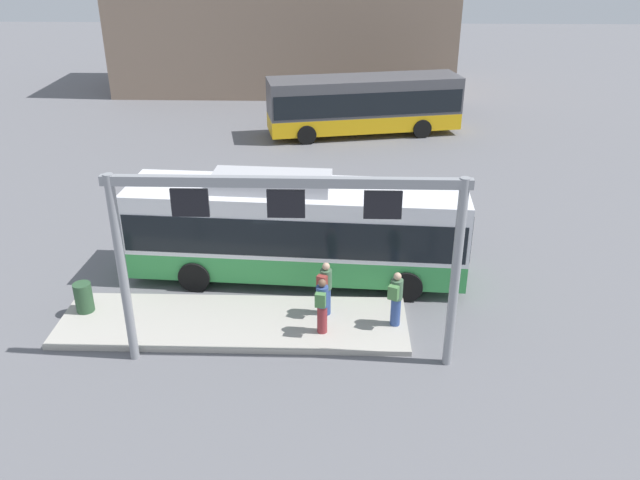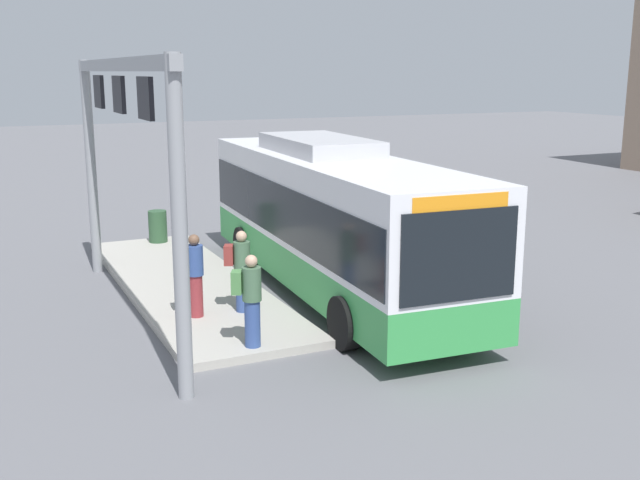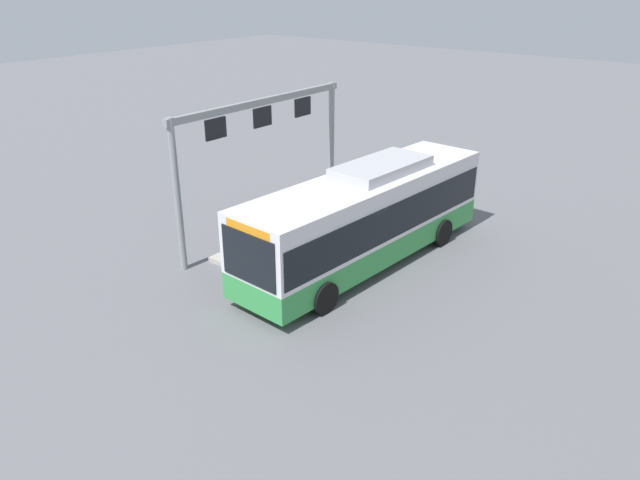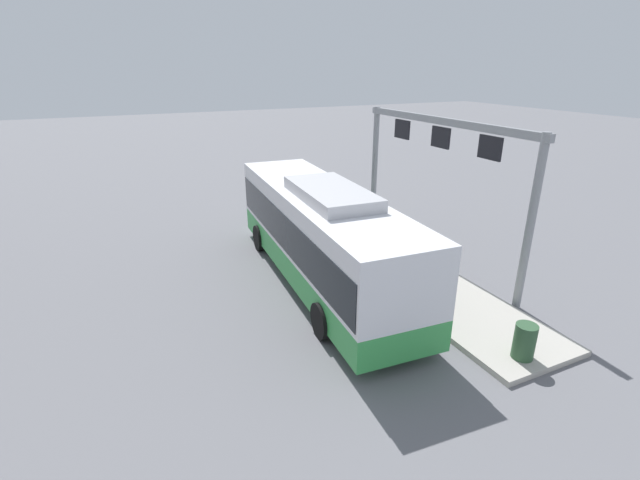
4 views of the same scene
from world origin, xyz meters
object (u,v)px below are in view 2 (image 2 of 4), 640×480
Objects in this scene: trash_bin at (158,226)px; person_waiting_mid at (241,269)px; person_waiting_near at (193,273)px; person_boarding at (250,298)px; bus_main at (332,214)px.

person_waiting_mid is at bearing 0.18° from trash_bin.
person_boarding is at bearing -68.45° from person_waiting_near.
bus_main is 4.31m from person_boarding.
person_waiting_mid is 1.86× the size of trash_bin.
bus_main is at bearing 45.82° from person_waiting_mid.
trash_bin is at bearing -153.74° from bus_main.
bus_main is at bearing 69.63° from person_boarding.
person_boarding is 2.10m from person_waiting_near.
person_waiting_mid reaches higher than trash_bin.
person_waiting_near is (0.90, -3.48, -0.76)m from bus_main.
trash_bin is (-7.07, -0.02, -0.44)m from person_waiting_mid.
person_boarding is 1.00× the size of person_waiting_mid.
person_boarding is 2.04m from person_waiting_mid.
person_waiting_mid is 7.09m from trash_bin.
person_boarding reaches higher than trash_bin.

